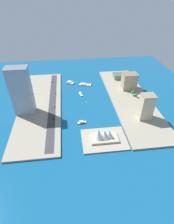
# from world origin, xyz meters

# --- Properties ---
(ground_plane) EXTENTS (440.00, 440.00, 0.00)m
(ground_plane) POSITION_xyz_m (0.00, 0.00, 0.00)
(ground_plane) COLOR #145684
(quay_west) EXTENTS (70.00, 240.00, 2.70)m
(quay_west) POSITION_xyz_m (-80.67, 0.00, 1.35)
(quay_west) COLOR #9E937F
(quay_west) RESTS_ON ground_plane
(quay_east) EXTENTS (70.00, 240.00, 2.70)m
(quay_east) POSITION_xyz_m (80.67, 0.00, 1.35)
(quay_east) COLOR #9E937F
(quay_east) RESTS_ON ground_plane
(peninsula_point) EXTENTS (60.71, 44.80, 2.00)m
(peninsula_point) POSITION_xyz_m (-13.31, 96.28, 1.00)
(peninsula_point) COLOR #A89E89
(peninsula_point) RESTS_ON ground_plane
(road_strip) EXTENTS (11.81, 228.00, 0.15)m
(road_strip) POSITION_xyz_m (59.88, 0.00, 2.77)
(road_strip) COLOR #38383D
(road_strip) RESTS_ON quay_east
(tugboat_red) EXTENTS (15.18, 6.18, 3.91)m
(tugboat_red) POSITION_xyz_m (13.50, 57.15, 1.47)
(tugboat_red) COLOR red
(tugboat_red) RESTS_ON ground_plane
(barge_flat_brown) EXTENTS (26.94, 15.29, 3.39)m
(barge_flat_brown) POSITION_xyz_m (-4.46, -64.60, 1.21)
(barge_flat_brown) COLOR brown
(barge_flat_brown) RESTS_ON ground_plane
(water_taxi_orange) EXTENTS (7.22, 16.33, 3.10)m
(water_taxi_orange) POSITION_xyz_m (7.34, -27.47, 1.07)
(water_taxi_orange) COLOR orange
(water_taxi_orange) RESTS_ON ground_plane
(catamaran_blue) EXTENTS (18.74, 16.77, 4.05)m
(catamaran_blue) POSITION_xyz_m (25.60, -76.34, 1.59)
(catamaran_blue) COLOR blue
(catamaran_blue) RESTS_ON ground_plane
(apartment_midrise_tan) EXTENTS (28.07, 20.93, 31.39)m
(apartment_midrise_tan) POSITION_xyz_m (-88.64, -35.19, 18.42)
(apartment_midrise_tan) COLOR tan
(apartment_midrise_tan) RESTS_ON quay_west
(office_block_beige) EXTENTS (19.90, 16.77, 41.13)m
(office_block_beige) POSITION_xyz_m (-83.91, 58.41, 23.29)
(office_block_beige) COLOR #C6B793
(office_block_beige) RESTS_ON quay_west
(terminal_long_green) EXTENTS (34.18, 21.69, 9.71)m
(terminal_long_green) POSITION_xyz_m (-87.01, -83.48, 7.58)
(terminal_long_green) COLOR slate
(terminal_long_green) RESTS_ON quay_west
(tower_tall_glass) EXTENTS (31.82, 19.13, 76.61)m
(tower_tall_glass) POSITION_xyz_m (101.08, 20.98, 41.03)
(tower_tall_glass) COLOR #8C9EB2
(tower_tall_glass) RESTS_ON quay_east
(suv_black) EXTENTS (1.83, 4.87, 1.54)m
(suv_black) POSITION_xyz_m (56.32, 44.29, 3.60)
(suv_black) COLOR black
(suv_black) RESTS_ON road_strip
(sedan_silver) EXTENTS (2.08, 4.61, 1.51)m
(sedan_silver) POSITION_xyz_m (56.33, -32.82, 3.60)
(sedan_silver) COLOR black
(sedan_silver) RESTS_ON road_strip
(pickup_red) EXTENTS (2.02, 5.02, 1.55)m
(pickup_red) POSITION_xyz_m (63.17, -79.72, 3.60)
(pickup_red) COLOR black
(pickup_red) RESTS_ON road_strip
(taxi_yellow_cab) EXTENTS (1.93, 4.40, 1.51)m
(taxi_yellow_cab) POSITION_xyz_m (56.91, 11.47, 3.59)
(taxi_yellow_cab) COLOR black
(taxi_yellow_cab) RESTS_ON road_strip
(traffic_light_waterfront) EXTENTS (0.36, 0.36, 6.50)m
(traffic_light_waterfront) POSITION_xyz_m (52.54, -22.48, 7.04)
(traffic_light_waterfront) COLOR black
(traffic_light_waterfront) RESTS_ON quay_east
(opera_landmark) EXTENTS (37.60, 20.03, 18.36)m
(opera_landmark) POSITION_xyz_m (-11.62, 96.28, 9.32)
(opera_landmark) COLOR #BCAD93
(opera_landmark) RESTS_ON peninsula_point
(park_tree_cluster) EXTENTS (9.83, 13.04, 10.10)m
(park_tree_cluster) POSITION_xyz_m (-89.58, -6.01, 9.17)
(park_tree_cluster) COLOR brown
(park_tree_cluster) RESTS_ON quay_west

